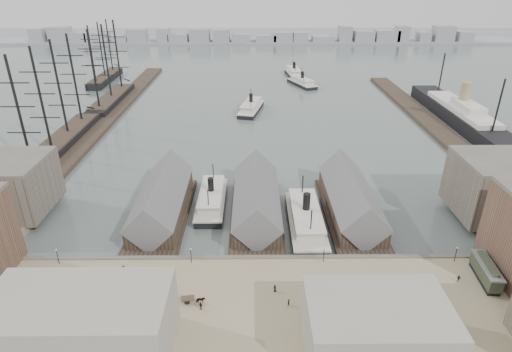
{
  "coord_description": "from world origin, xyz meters",
  "views": [
    {
      "loc": [
        -1.03,
        -86.09,
        61.97
      ],
      "look_at": [
        0.0,
        30.0,
        6.0
      ],
      "focal_mm": 30.0,
      "sensor_mm": 36.0,
      "label": 1
    }
  ],
  "objects_px": {
    "horse_cart_right": "(343,319)",
    "horse_cart_left": "(73,288)",
    "horse_cart_center": "(196,300)",
    "ocean_steamer": "(461,115)",
    "ferry_docked_west": "(212,199)",
    "tram": "(486,272)"
  },
  "relations": [
    {
      "from": "horse_cart_right",
      "to": "horse_cart_left",
      "type": "bearing_deg",
      "value": 93.34
    },
    {
      "from": "horse_cart_left",
      "to": "horse_cart_center",
      "type": "relative_size",
      "value": 0.95
    },
    {
      "from": "ocean_steamer",
      "to": "horse_cart_right",
      "type": "distance_m",
      "value": 143.91
    },
    {
      "from": "horse_cart_left",
      "to": "horse_cart_right",
      "type": "bearing_deg",
      "value": -94.24
    },
    {
      "from": "ferry_docked_west",
      "to": "horse_cart_right",
      "type": "distance_m",
      "value": 56.35
    },
    {
      "from": "ocean_steamer",
      "to": "horse_cart_center",
      "type": "relative_size",
      "value": 18.71
    },
    {
      "from": "ferry_docked_west",
      "to": "ocean_steamer",
      "type": "xyz_separation_m",
      "value": [
        105.0,
        73.66,
        1.77
      ]
    },
    {
      "from": "ferry_docked_west",
      "to": "horse_cart_center",
      "type": "bearing_deg",
      "value": -89.14
    },
    {
      "from": "horse_cart_left",
      "to": "horse_cart_right",
      "type": "height_order",
      "value": "horse_cart_right"
    },
    {
      "from": "tram",
      "to": "horse_cart_center",
      "type": "relative_size",
      "value": 2.35
    },
    {
      "from": "ferry_docked_west",
      "to": "horse_cart_center",
      "type": "xyz_separation_m",
      "value": [
        0.65,
        -43.04,
        0.61
      ]
    },
    {
      "from": "ferry_docked_west",
      "to": "tram",
      "type": "relative_size",
      "value": 2.26
    },
    {
      "from": "ocean_steamer",
      "to": "horse_cart_left",
      "type": "relative_size",
      "value": 19.6
    },
    {
      "from": "ocean_steamer",
      "to": "tram",
      "type": "relative_size",
      "value": 7.97
    },
    {
      "from": "ferry_docked_west",
      "to": "horse_cart_right",
      "type": "relative_size",
      "value": 5.43
    },
    {
      "from": "tram",
      "to": "ocean_steamer",
      "type": "bearing_deg",
      "value": 73.99
    },
    {
      "from": "ferry_docked_west",
      "to": "ocean_steamer",
      "type": "relative_size",
      "value": 0.28
    },
    {
      "from": "horse_cart_left",
      "to": "horse_cart_right",
      "type": "relative_size",
      "value": 0.98
    },
    {
      "from": "tram",
      "to": "horse_cart_center",
      "type": "height_order",
      "value": "tram"
    },
    {
      "from": "ferry_docked_west",
      "to": "tram",
      "type": "bearing_deg",
      "value": -30.65
    },
    {
      "from": "horse_cart_left",
      "to": "ocean_steamer",
      "type": "bearing_deg",
      "value": -43.66
    },
    {
      "from": "horse_cart_right",
      "to": "ferry_docked_west",
      "type": "bearing_deg",
      "value": 43.81
    }
  ]
}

